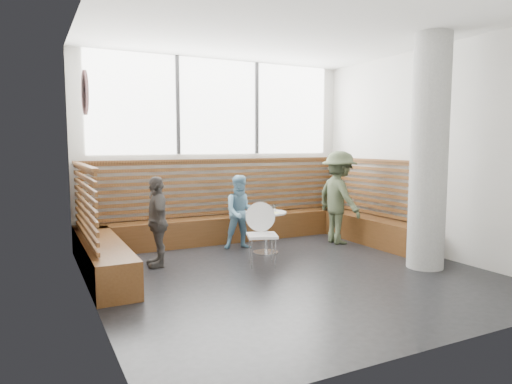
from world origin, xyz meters
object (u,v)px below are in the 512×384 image
child_back (241,212)px  adult_man (339,197)px  cafe_table (266,224)px  concrete_column (429,153)px  child_left (157,221)px  cafe_chair (260,229)px

child_back → adult_man: bearing=1.0°
cafe_table → adult_man: size_ratio=0.41×
concrete_column → adult_man: 2.00m
concrete_column → child_left: (-3.33, 1.76, -0.96)m
cafe_table → child_back: bearing=116.1°
adult_man → cafe_table: bearing=94.6°
concrete_column → cafe_table: size_ratio=4.84×
concrete_column → adult_man: (-0.12, 1.83, -0.80)m
cafe_table → cafe_chair: cafe_chair is taller
cafe_chair → child_left: bearing=174.7°
adult_man → child_back: size_ratio=1.32×
cafe_chair → child_back: size_ratio=0.73×
adult_man → cafe_chair: bearing=110.8°
adult_man → child_back: 1.75m
adult_man → child_back: adult_man is taller
concrete_column → cafe_chair: size_ratio=3.59×
concrete_column → child_back: concrete_column is taller
concrete_column → adult_man: size_ratio=1.99×
cafe_table → child_left: child_left is taller
cafe_chair → adult_man: (1.89, 0.67, 0.28)m
child_left → concrete_column: bearing=68.6°
concrete_column → child_back: size_ratio=2.63×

